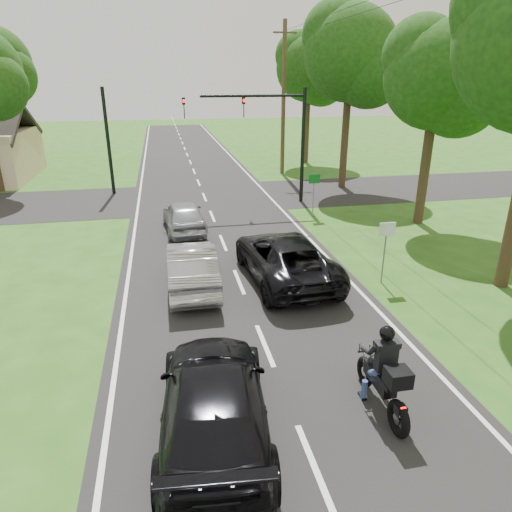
# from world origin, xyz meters

# --- Properties ---
(ground) EXTENTS (140.00, 140.00, 0.00)m
(ground) POSITION_xyz_m (0.00, 0.00, 0.00)
(ground) COLOR #295317
(ground) RESTS_ON ground
(road) EXTENTS (8.00, 100.00, 0.01)m
(road) POSITION_xyz_m (0.00, 10.00, 0.01)
(road) COLOR black
(road) RESTS_ON ground
(cross_road) EXTENTS (60.00, 7.00, 0.01)m
(cross_road) POSITION_xyz_m (0.00, 16.00, 0.01)
(cross_road) COLOR black
(cross_road) RESTS_ON ground
(motorcycle_rider) EXTENTS (0.64, 2.26, 1.95)m
(motorcycle_rider) POSITION_xyz_m (1.84, -2.85, 0.76)
(motorcycle_rider) COLOR black
(motorcycle_rider) RESTS_ON ground
(dark_suv) EXTENTS (2.85, 5.65, 1.53)m
(dark_suv) POSITION_xyz_m (1.59, 4.00, 0.78)
(dark_suv) COLOR black
(dark_suv) RESTS_ON road
(silver_sedan) EXTENTS (1.58, 4.40, 1.44)m
(silver_sedan) POSITION_xyz_m (-1.56, 3.93, 0.73)
(silver_sedan) COLOR #A2A1A6
(silver_sedan) RESTS_ON road
(silver_suv) EXTENTS (1.96, 4.24, 1.41)m
(silver_suv) POSITION_xyz_m (-1.48, 9.90, 0.72)
(silver_suv) COLOR #A3A4AA
(silver_suv) RESTS_ON road
(dark_car_behind) EXTENTS (2.52, 5.21, 1.46)m
(dark_car_behind) POSITION_xyz_m (-1.63, -2.87, 0.74)
(dark_car_behind) COLOR black
(dark_car_behind) RESTS_ON road
(traffic_signal) EXTENTS (6.38, 0.44, 6.00)m
(traffic_signal) POSITION_xyz_m (3.34, 14.00, 4.14)
(traffic_signal) COLOR black
(traffic_signal) RESTS_ON ground
(signal_pole_far) EXTENTS (0.20, 0.20, 6.00)m
(signal_pole_far) POSITION_xyz_m (-5.20, 18.00, 3.00)
(signal_pole_far) COLOR black
(signal_pole_far) RESTS_ON ground
(utility_pole_far) EXTENTS (1.60, 0.28, 10.00)m
(utility_pole_far) POSITION_xyz_m (6.20, 22.00, 5.08)
(utility_pole_far) COLOR brown
(utility_pole_far) RESTS_ON ground
(sign_white) EXTENTS (0.55, 0.07, 2.12)m
(sign_white) POSITION_xyz_m (4.70, 2.98, 1.60)
(sign_white) COLOR slate
(sign_white) RESTS_ON ground
(sign_green) EXTENTS (0.55, 0.07, 2.12)m
(sign_green) POSITION_xyz_m (4.90, 10.98, 1.60)
(sign_green) COLOR slate
(sign_green) RESTS_ON ground
(tree_row_c) EXTENTS (4.80, 4.65, 8.76)m
(tree_row_c) POSITION_xyz_m (9.75, 8.80, 6.23)
(tree_row_c) COLOR #332316
(tree_row_c) RESTS_ON ground
(tree_row_d) EXTENTS (5.76, 5.58, 10.45)m
(tree_row_d) POSITION_xyz_m (9.10, 16.76, 7.43)
(tree_row_d) COLOR #332316
(tree_row_d) RESTS_ON ground
(tree_row_e) EXTENTS (5.28, 5.12, 9.61)m
(tree_row_e) POSITION_xyz_m (9.48, 25.78, 6.83)
(tree_row_e) COLOR #332316
(tree_row_e) RESTS_ON ground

